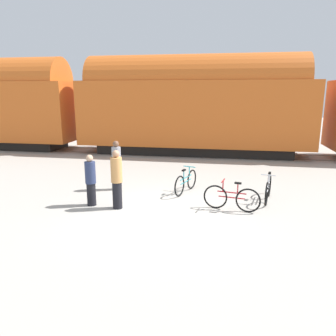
% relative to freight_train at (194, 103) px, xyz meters
% --- Properties ---
extents(ground_plane, '(80.00, 80.00, 0.00)m').
position_rel_freight_train_xyz_m(ground_plane, '(0.00, -9.71, -2.90)').
color(ground_plane, '#A8A399').
extents(freight_train, '(40.42, 3.00, 5.52)m').
position_rel_freight_train_xyz_m(freight_train, '(0.00, 0.00, 0.00)').
color(freight_train, black).
rests_on(freight_train, ground_plane).
extents(rail_near, '(52.42, 0.07, 0.01)m').
position_rel_freight_train_xyz_m(rail_near, '(0.00, -0.72, -2.89)').
color(rail_near, '#4C4238').
rests_on(rail_near, ground_plane).
extents(rail_far, '(52.42, 0.07, 0.01)m').
position_rel_freight_train_xyz_m(rail_far, '(0.00, 0.72, -2.89)').
color(rail_far, '#4C4238').
rests_on(rail_far, ground_plane).
extents(bicycle_silver, '(0.49, 1.74, 0.95)m').
position_rel_freight_train_xyz_m(bicycle_silver, '(3.32, -7.97, -2.50)').
color(bicycle_silver, black).
rests_on(bicycle_silver, ground_plane).
extents(bicycle_teal, '(0.60, 1.68, 0.90)m').
position_rel_freight_train_xyz_m(bicycle_teal, '(0.55, -7.54, -2.52)').
color(bicycle_teal, black).
rests_on(bicycle_teal, ground_plane).
extents(bicycle_maroon, '(1.70, 0.46, 0.92)m').
position_rel_freight_train_xyz_m(bicycle_maroon, '(2.13, -9.11, -2.51)').
color(bicycle_maroon, black).
rests_on(bicycle_maroon, ground_plane).
extents(person_in_grey, '(0.33, 0.33, 1.80)m').
position_rel_freight_train_xyz_m(person_in_grey, '(-1.97, -7.63, -1.99)').
color(person_in_grey, '#514C47').
rests_on(person_in_grey, ground_plane).
extents(person_in_navy, '(0.33, 0.33, 1.62)m').
position_rel_freight_train_xyz_m(person_in_navy, '(-2.21, -9.42, -2.08)').
color(person_in_navy, black).
rests_on(person_in_navy, ground_plane).
extents(person_in_tan, '(0.34, 0.34, 1.82)m').
position_rel_freight_train_xyz_m(person_in_tan, '(-1.31, -9.54, -1.99)').
color(person_in_tan, black).
rests_on(person_in_tan, ground_plane).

